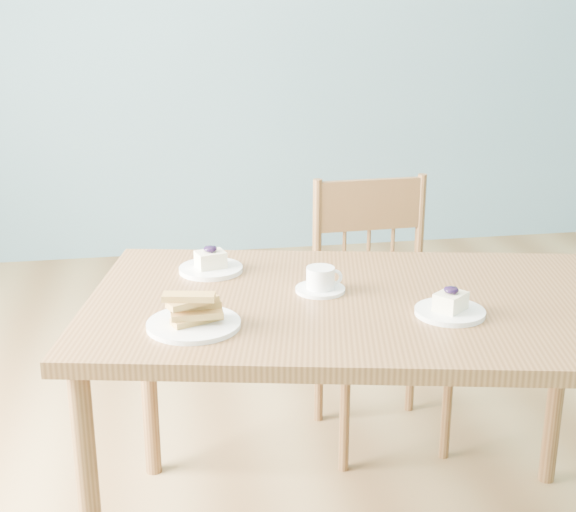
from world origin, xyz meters
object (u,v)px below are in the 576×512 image
at_px(dining_chair, 379,312).
at_px(cheesecake_plate_near, 450,307).
at_px(coffee_cup, 321,281).
at_px(cheesecake_plate_far, 211,265).
at_px(biscotti_plate, 193,316).
at_px(dining_table, 359,326).

bearing_deg(dining_chair, cheesecake_plate_near, -95.59).
distance_m(dining_chair, cheesecake_plate_near, 0.75).
bearing_deg(dining_chair, coffee_cup, -124.26).
xyz_separation_m(cheesecake_plate_far, biscotti_plate, (-0.07, -0.37, 0.01)).
bearing_deg(biscotti_plate, coffee_cup, 27.51).
relative_size(dining_table, biscotti_plate, 6.90).
bearing_deg(biscotti_plate, dining_chair, 46.16).
relative_size(cheesecake_plate_far, biscotti_plate, 0.81).
relative_size(dining_chair, coffee_cup, 6.88).
xyz_separation_m(cheesecake_plate_near, coffee_cup, (-0.26, 0.20, 0.01)).
height_order(dining_table, cheesecake_plate_far, cheesecake_plate_far).
distance_m(coffee_cup, biscotti_plate, 0.37).
xyz_separation_m(dining_table, cheesecake_plate_far, (-0.34, 0.27, 0.09)).
height_order(dining_table, cheesecake_plate_near, cheesecake_plate_near).
distance_m(dining_chair, cheesecake_plate_far, 0.69).
distance_m(dining_chair, coffee_cup, 0.65).
bearing_deg(cheesecake_plate_near, coffee_cup, 142.46).
xyz_separation_m(dining_chair, biscotti_plate, (-0.63, -0.66, 0.30)).
bearing_deg(coffee_cup, cheesecake_plate_near, -33.93).
height_order(cheesecake_plate_near, biscotti_plate, biscotti_plate).
distance_m(cheesecake_plate_far, biscotti_plate, 0.38).
height_order(cheesecake_plate_far, biscotti_plate, biscotti_plate).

